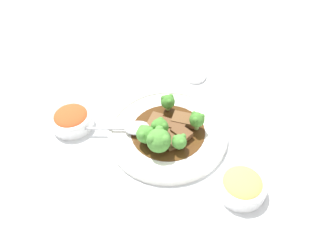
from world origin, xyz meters
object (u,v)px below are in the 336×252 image
(broccoli_floret_3, at_px, (159,140))
(side_bowl_appetizer, at_px, (242,185))
(broccoli_floret_2, at_px, (180,141))
(broccoli_floret_4, at_px, (197,120))
(main_plate, at_px, (168,133))
(beef_strip_3, at_px, (185,120))
(side_bowl_kimchi, at_px, (72,119))
(beef_strip_2, at_px, (171,125))
(beef_strip_1, at_px, (171,139))
(sauce_dish, at_px, (195,75))
(broccoli_floret_5, at_px, (168,101))
(serving_spoon, at_px, (132,128))
(beef_strip_0, at_px, (182,133))
(broccoli_floret_1, at_px, (145,134))
(broccoli_floret_0, at_px, (160,127))
(beef_strip_4, at_px, (154,122))

(broccoli_floret_3, relative_size, side_bowl_appetizer, 0.56)
(broccoli_floret_2, relative_size, broccoli_floret_4, 0.80)
(main_plate, relative_size, side_bowl_appetizer, 2.78)
(broccoli_floret_4, bearing_deg, beef_strip_3, -65.01)
(beef_strip_3, xyz_separation_m, side_bowl_kimchi, (0.25, -0.13, -0.00))
(beef_strip_2, bearing_deg, beef_strip_1, 64.31)
(beef_strip_1, bearing_deg, sauce_dish, -130.68)
(broccoli_floret_5, height_order, serving_spoon, broccoli_floret_5)
(beef_strip_0, xyz_separation_m, sauce_dish, (-0.14, -0.20, -0.02))
(beef_strip_2, distance_m, broccoli_floret_1, 0.08)
(broccoli_floret_3, bearing_deg, broccoli_floret_4, -169.58)
(broccoli_floret_5, distance_m, side_bowl_kimchi, 0.24)
(broccoli_floret_2, bearing_deg, broccoli_floret_1, -38.01)
(broccoli_floret_0, xyz_separation_m, broccoli_floret_5, (-0.06, -0.07, -0.01))
(broccoli_floret_1, xyz_separation_m, broccoli_floret_5, (-0.09, -0.07, -0.00))
(beef_strip_3, bearing_deg, broccoli_floret_2, 54.04)
(beef_strip_4, relative_size, broccoli_floret_5, 1.43)
(beef_strip_0, height_order, side_bowl_appetizer, side_bowl_appetizer)
(broccoli_floret_1, relative_size, broccoli_floret_4, 0.99)
(beef_strip_0, relative_size, broccoli_floret_5, 1.22)
(beef_strip_1, bearing_deg, broccoli_floret_0, -50.21)
(beef_strip_2, relative_size, broccoli_floret_5, 1.55)
(broccoli_floret_1, height_order, broccoli_floret_2, broccoli_floret_1)
(main_plate, bearing_deg, beef_strip_2, -146.39)
(beef_strip_1, bearing_deg, beef_strip_0, -172.63)
(side_bowl_kimchi, bearing_deg, broccoli_floret_1, 134.20)
(main_plate, distance_m, side_bowl_appetizer, 0.22)
(beef_strip_4, bearing_deg, main_plate, 124.21)
(beef_strip_2, distance_m, side_bowl_kimchi, 0.25)
(beef_strip_3, height_order, side_bowl_appetizer, side_bowl_appetizer)
(side_bowl_kimchi, height_order, side_bowl_appetizer, same)
(beef_strip_3, height_order, broccoli_floret_2, broccoli_floret_2)
(broccoli_floret_0, bearing_deg, beef_strip_4, -94.22)
(side_bowl_kimchi, bearing_deg, beef_strip_2, 149.61)
(broccoli_floret_3, xyz_separation_m, broccoli_floret_4, (-0.11, -0.02, -0.00))
(broccoli_floret_1, height_order, side_bowl_kimchi, broccoli_floret_1)
(beef_strip_0, relative_size, serving_spoon, 0.28)
(broccoli_floret_2, bearing_deg, beef_strip_3, -125.96)
(serving_spoon, bearing_deg, side_bowl_kimchi, -37.73)
(beef_strip_0, xyz_separation_m, broccoli_floret_1, (0.08, -0.02, 0.02))
(beef_strip_3, relative_size, beef_strip_4, 1.14)
(beef_strip_4, distance_m, broccoli_floret_3, 0.08)
(beef_strip_0, height_order, beef_strip_3, same)
(beef_strip_1, relative_size, broccoli_floret_2, 1.54)
(main_plate, xyz_separation_m, broccoli_floret_4, (-0.06, 0.02, 0.04))
(side_bowl_kimchi, bearing_deg, broccoli_floret_0, 140.99)
(beef_strip_0, distance_m, broccoli_floret_4, 0.05)
(beef_strip_2, bearing_deg, broccoli_floret_2, 81.21)
(serving_spoon, relative_size, sauce_dish, 2.98)
(beef_strip_4, xyz_separation_m, broccoli_floret_5, (-0.05, -0.03, 0.02))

